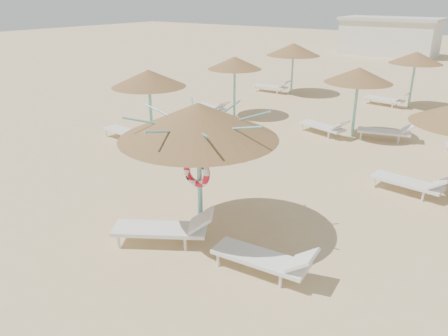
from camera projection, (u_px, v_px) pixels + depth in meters
The scene contains 6 objects.
ground at pixel (189, 237), 9.99m from camera, with size 120.00×120.00×0.00m, color #D3B580.
main_palapa at pixel (198, 121), 9.19m from camera, with size 3.44×3.44×3.08m.
lounger_main_a at pixel (167, 228), 9.61m from camera, with size 2.22×1.74×0.80m.
lounger_main_b at pixel (266, 258), 8.54m from camera, with size 2.13×0.81×0.76m.
palapa_field at pixel (407, 80), 15.66m from camera, with size 20.31×13.95×2.72m.
service_hut at pixel (389, 36), 38.99m from camera, with size 8.40×4.40×3.25m.
Camera 1 is at (5.74, -6.57, 5.18)m, focal length 35.00 mm.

